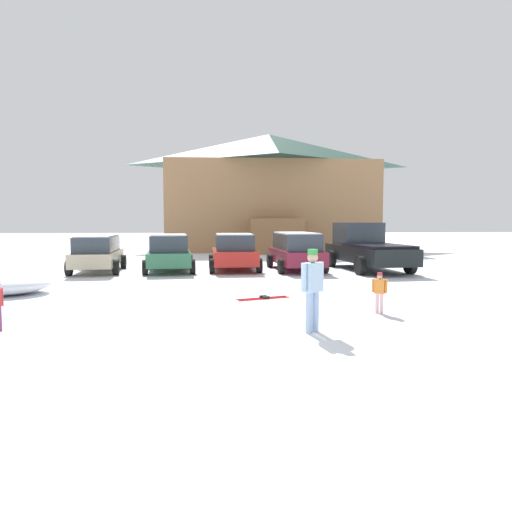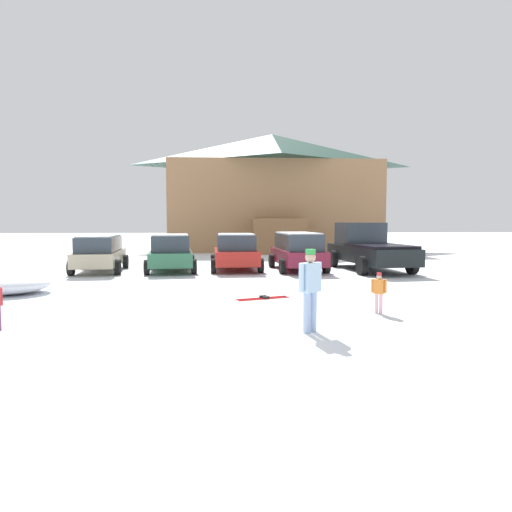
# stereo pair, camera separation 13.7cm
# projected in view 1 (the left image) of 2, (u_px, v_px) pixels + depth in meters

# --- Properties ---
(ground) EXTENTS (160.00, 160.00, 0.00)m
(ground) POSITION_uv_depth(u_px,v_px,m) (197.00, 366.00, 7.01)
(ground) COLOR silver
(ski_lodge) EXTENTS (16.09, 11.60, 9.04)m
(ski_lodge) POSITION_uv_depth(u_px,v_px,m) (269.00, 191.00, 36.16)
(ski_lodge) COLOR #9B714A
(ski_lodge) RESTS_ON ground
(parked_beige_suv) EXTENTS (2.35, 4.46, 1.61)m
(parked_beige_suv) POSITION_uv_depth(u_px,v_px,m) (98.00, 252.00, 19.88)
(parked_beige_suv) COLOR tan
(parked_beige_suv) RESTS_ON ground
(parked_green_coupe) EXTENTS (2.46, 4.18, 1.65)m
(parked_green_coupe) POSITION_uv_depth(u_px,v_px,m) (169.00, 253.00, 20.01)
(parked_green_coupe) COLOR #2C6747
(parked_green_coupe) RESTS_ON ground
(parked_red_sedan) EXTENTS (2.33, 4.09, 1.66)m
(parked_red_sedan) POSITION_uv_depth(u_px,v_px,m) (234.00, 252.00, 20.55)
(parked_red_sedan) COLOR #AE201A
(parked_red_sedan) RESTS_ON ground
(parked_maroon_van) EXTENTS (2.31, 4.59, 1.71)m
(parked_maroon_van) POSITION_uv_depth(u_px,v_px,m) (296.00, 250.00, 20.56)
(parked_maroon_van) COLOR maroon
(parked_maroon_van) RESTS_ON ground
(pickup_truck) EXTENTS (2.89, 6.00, 2.15)m
(pickup_truck) POSITION_uv_depth(u_px,v_px,m) (366.00, 248.00, 20.84)
(pickup_truck) COLOR black
(pickup_truck) RESTS_ON ground
(skier_adult_in_blue_parka) EXTENTS (0.52, 0.43, 1.67)m
(skier_adult_in_blue_parka) POSITION_uv_depth(u_px,v_px,m) (312.00, 286.00, 9.04)
(skier_adult_in_blue_parka) COLOR #94ACD2
(skier_adult_in_blue_parka) RESTS_ON ground
(skier_child_in_orange_jacket) EXTENTS (0.33, 0.24, 0.99)m
(skier_child_in_orange_jacket) POSITION_uv_depth(u_px,v_px,m) (380.00, 290.00, 10.95)
(skier_child_in_orange_jacket) COLOR beige
(skier_child_in_orange_jacket) RESTS_ON ground
(pair_of_skis) EXTENTS (1.58, 0.81, 0.08)m
(pair_of_skis) POSITION_uv_depth(u_px,v_px,m) (263.00, 298.00, 13.06)
(pair_of_skis) COLOR red
(pair_of_skis) RESTS_ON ground
(plowed_snow_pile) EXTENTS (2.74, 2.19, 0.60)m
(plowed_snow_pile) POSITION_uv_depth(u_px,v_px,m) (3.00, 284.00, 13.84)
(plowed_snow_pile) COLOR white
(plowed_snow_pile) RESTS_ON ground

